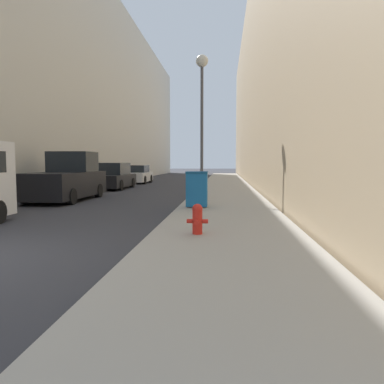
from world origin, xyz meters
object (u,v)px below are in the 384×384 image
(fire_hydrant, at_px, (197,218))
(trash_bin, at_px, (197,189))
(parked_sedan_far, at_px, (137,175))
(lamppost, at_px, (202,95))
(pickup_truck, at_px, (67,180))
(parked_sedan_near, at_px, (114,177))

(fire_hydrant, bearing_deg, trash_bin, 94.33)
(fire_hydrant, relative_size, parked_sedan_far, 0.16)
(fire_hydrant, height_order, lamppost, lamppost)
(lamppost, relative_size, pickup_truck, 1.17)
(parked_sedan_far, bearing_deg, lamppost, -66.24)
(lamppost, xyz_separation_m, parked_sedan_far, (-6.01, 13.66, -3.79))
(lamppost, bearing_deg, pickup_truck, -179.71)
(trash_bin, xyz_separation_m, parked_sedan_near, (-6.01, 10.44, -0.02))
(lamppost, height_order, pickup_truck, lamppost)
(fire_hydrant, distance_m, parked_sedan_far, 22.74)
(fire_hydrant, height_order, pickup_truck, pickup_truck)
(fire_hydrant, xyz_separation_m, parked_sedan_near, (-6.38, 15.24, 0.27))
(pickup_truck, relative_size, parked_sedan_near, 1.08)
(trash_bin, height_order, lamppost, lamppost)
(parked_sedan_near, bearing_deg, lamppost, -49.85)
(pickup_truck, bearing_deg, fire_hydrant, -51.97)
(lamppost, bearing_deg, parked_sedan_far, 113.76)
(fire_hydrant, distance_m, trash_bin, 4.82)
(pickup_truck, relative_size, parked_sedan_far, 1.25)
(fire_hydrant, relative_size, trash_bin, 0.53)
(fire_hydrant, bearing_deg, parked_sedan_near, 112.71)
(pickup_truck, bearing_deg, parked_sedan_far, 90.25)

